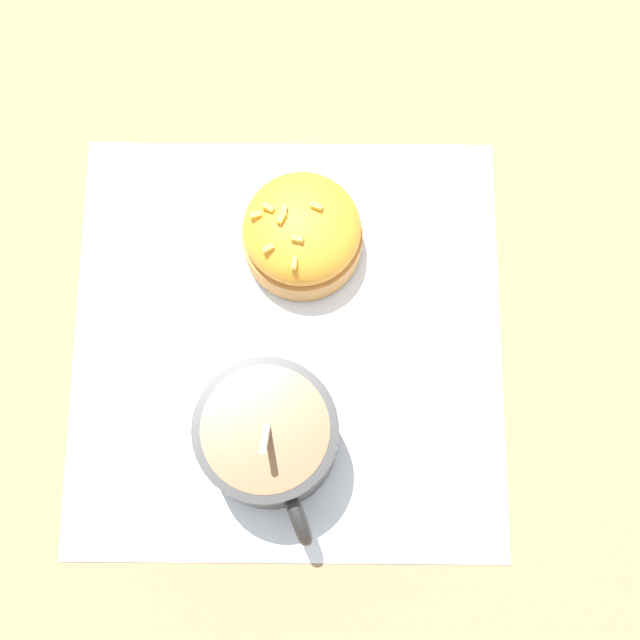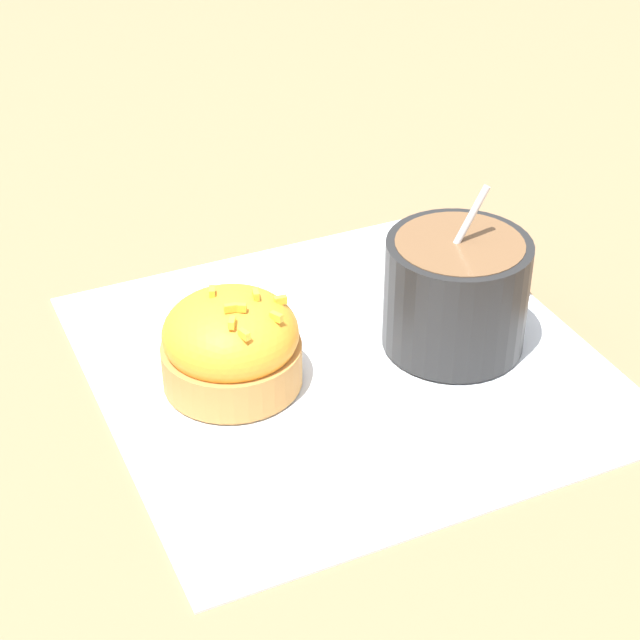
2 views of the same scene
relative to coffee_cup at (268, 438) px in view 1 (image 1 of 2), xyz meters
name	(u,v)px [view 1 (image 1 of 2)]	position (x,y,z in m)	size (l,w,h in m)	color
ground_plane	(288,342)	(0.07, 0.00, -0.04)	(3.00, 3.00, 0.00)	#93704C
paper_napkin	(288,341)	(0.07, 0.00, -0.04)	(0.31, 0.31, 0.00)	white
coffee_cup	(268,438)	(0.00, 0.00, 0.00)	(0.10, 0.08, 0.10)	black
frosted_pastry	(301,232)	(0.13, 0.00, -0.01)	(0.08, 0.08, 0.06)	#C18442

